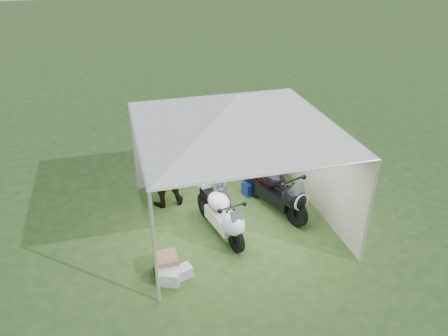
{
  "coord_description": "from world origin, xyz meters",
  "views": [
    {
      "loc": [
        -2.37,
        -7.81,
        5.8
      ],
      "look_at": [
        -0.17,
        0.35,
        1.21
      ],
      "focal_mm": 35.0,
      "sensor_mm": 36.0,
      "label": 1
    }
  ],
  "objects": [
    {
      "name": "crate_1",
      "position": [
        -1.75,
        -1.26,
        0.19
      ],
      "size": [
        0.44,
        0.44,
        0.38
      ],
      "primitive_type": "cube",
      "rotation": [
        0.0,
        0.0,
        0.06
      ],
      "color": "#876246",
      "rests_on": "ground"
    },
    {
      "name": "crate_0",
      "position": [
        -1.75,
        -1.57,
        0.13
      ],
      "size": [
        0.5,
        0.45,
        0.27
      ],
      "primitive_type": "cube",
      "rotation": [
        0.0,
        0.0,
        -0.41
      ],
      "color": "#B6BABF",
      "rests_on": "ground"
    },
    {
      "name": "canopy_tent",
      "position": [
        -0.0,
        0.03,
        2.58
      ],
      "size": [
        5.66,
        5.66,
        3.0
      ],
      "color": "silver",
      "rests_on": "ground"
    },
    {
      "name": "crate_2",
      "position": [
        -1.47,
        -1.48,
        0.11
      ],
      "size": [
        0.36,
        0.33,
        0.22
      ],
      "primitive_type": "cube",
      "rotation": [
        0.0,
        0.0,
        0.31
      ],
      "color": "#B0B5B9",
      "rests_on": "ground"
    },
    {
      "name": "motorcycle_white",
      "position": [
        -0.42,
        -0.43,
        0.55
      ],
      "size": [
        0.72,
        1.96,
        0.98
      ],
      "rotation": [
        0.0,
        0.0,
        0.22
      ],
      "color": "black",
      "rests_on": "ground"
    },
    {
      "name": "motorcycle_black",
      "position": [
        1.04,
        0.1,
        0.6
      ],
      "size": [
        0.99,
        2.1,
        1.07
      ],
      "rotation": [
        0.0,
        0.0,
        0.33
      ],
      "color": "black",
      "rests_on": "ground"
    },
    {
      "name": "paddock_stand",
      "position": [
        0.72,
        1.04,
        0.16
      ],
      "size": [
        0.5,
        0.4,
        0.33
      ],
      "primitive_type": "cube",
      "rotation": [
        0.0,
        0.0,
        0.33
      ],
      "color": "#1C39C3",
      "rests_on": "ground"
    },
    {
      "name": "person_dark_jacket",
      "position": [
        -1.45,
        1.16,
        0.96
      ],
      "size": [
        0.99,
        0.81,
        1.91
      ],
      "primitive_type": "imported",
      "rotation": [
        0.0,
        0.0,
        3.23
      ],
      "color": "black",
      "rests_on": "ground"
    },
    {
      "name": "equipment_box",
      "position": [
        1.44,
        1.55,
        0.25
      ],
      "size": [
        0.58,
        0.51,
        0.5
      ],
      "primitive_type": "cube",
      "rotation": [
        0.0,
        0.0,
        -0.26
      ],
      "color": "black",
      "rests_on": "ground"
    },
    {
      "name": "person_blue_jacket",
      "position": [
        -0.3,
        0.02,
        0.8
      ],
      "size": [
        0.4,
        0.59,
        1.59
      ],
      "primitive_type": "imported",
      "rotation": [
        0.0,
        0.0,
        -1.61
      ],
      "color": "#505775",
      "rests_on": "ground"
    },
    {
      "name": "ground",
      "position": [
        0.0,
        0.0,
        0.0
      ],
      "size": [
        80.0,
        80.0,
        0.0
      ],
      "primitive_type": "plane",
      "color": "#2B451B",
      "rests_on": "ground"
    }
  ]
}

